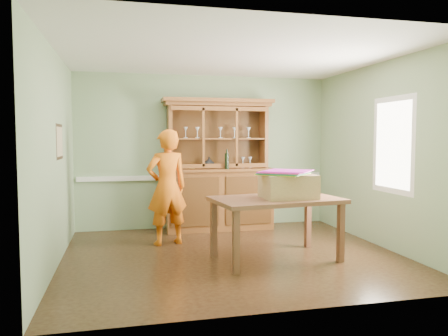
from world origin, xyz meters
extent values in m
plane|color=#462C16|center=(0.00, 0.00, 0.00)|extent=(4.50, 4.50, 0.00)
plane|color=white|center=(0.00, 0.00, 2.70)|extent=(4.50, 4.50, 0.00)
plane|color=#8BA77D|center=(0.00, 2.00, 1.35)|extent=(4.50, 0.00, 4.50)
plane|color=#8BA77D|center=(-2.25, 0.00, 1.35)|extent=(0.00, 4.00, 4.00)
plane|color=#8BA77D|center=(2.25, 0.00, 1.35)|extent=(0.00, 4.00, 4.00)
plane|color=#8BA77D|center=(0.00, -2.00, 1.35)|extent=(4.50, 0.00, 4.50)
cube|color=white|center=(0.00, 1.98, 0.90)|extent=(4.41, 0.05, 0.08)
cube|color=#342515|center=(-2.23, 0.30, 1.55)|extent=(0.03, 0.60, 0.46)
cube|color=#C6BD91|center=(-2.22, 0.30, 1.55)|extent=(0.01, 0.52, 0.38)
cube|color=white|center=(2.23, -0.30, 1.50)|extent=(0.03, 0.96, 1.36)
cube|color=white|center=(2.22, -0.30, 1.50)|extent=(0.01, 0.80, 1.20)
cube|color=brown|center=(0.19, 1.72, 0.51)|extent=(1.85, 0.57, 1.03)
cube|color=brown|center=(0.19, 1.71, 1.05)|extent=(1.91, 0.63, 0.04)
cube|color=#562F14|center=(0.19, 1.98, 1.61)|extent=(1.75, 0.04, 1.08)
cube|color=brown|center=(-0.65, 1.80, 1.61)|extent=(0.06, 0.39, 1.08)
cube|color=brown|center=(1.03, 1.80, 1.61)|extent=(0.06, 0.39, 1.08)
cube|color=brown|center=(0.19, 1.80, 2.18)|extent=(1.85, 0.45, 0.06)
cube|color=brown|center=(0.19, 1.78, 2.24)|extent=(1.93, 0.49, 0.06)
cube|color=brown|center=(0.19, 1.80, 1.58)|extent=(1.62, 0.34, 0.03)
imported|color=#B2B2B7|center=(0.04, 1.80, 1.17)|extent=(0.19, 0.19, 0.20)
imported|color=yellow|center=(-0.27, 1.80, 1.10)|extent=(0.22, 0.22, 0.05)
cylinder|color=black|center=(0.29, 1.54, 1.23)|extent=(0.07, 0.07, 0.33)
cube|color=brown|center=(0.51, -0.32, 0.79)|extent=(1.74, 1.17, 0.05)
cube|color=brown|center=(-0.16, -0.81, 0.38)|extent=(0.08, 0.08, 0.76)
cube|color=brown|center=(-0.26, -0.02, 0.38)|extent=(0.08, 0.08, 0.76)
cube|color=brown|center=(1.28, -0.63, 0.38)|extent=(0.08, 0.08, 0.76)
cube|color=brown|center=(1.18, 0.17, 0.38)|extent=(0.08, 0.08, 0.76)
cube|color=tan|center=(0.66, -0.37, 0.97)|extent=(0.67, 0.53, 0.31)
cube|color=#FBFF20|center=(0.61, -0.39, 1.13)|extent=(0.78, 0.78, 0.01)
cube|color=green|center=(0.61, -0.39, 1.14)|extent=(0.78, 0.78, 0.01)
cube|color=#2C7FD1|center=(0.61, -0.39, 1.15)|extent=(0.78, 0.78, 0.01)
cube|color=pink|center=(0.61, -0.39, 1.16)|extent=(0.78, 0.78, 0.01)
cube|color=#D821A6|center=(0.61, -0.39, 1.17)|extent=(0.78, 0.78, 0.01)
cube|color=#D120BD|center=(0.61, -0.39, 1.17)|extent=(0.78, 0.78, 0.01)
imported|color=orange|center=(-0.80, 0.82, 0.86)|extent=(0.71, 0.56, 1.72)
camera|label=1|loc=(-1.45, -5.69, 1.60)|focal=35.00mm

